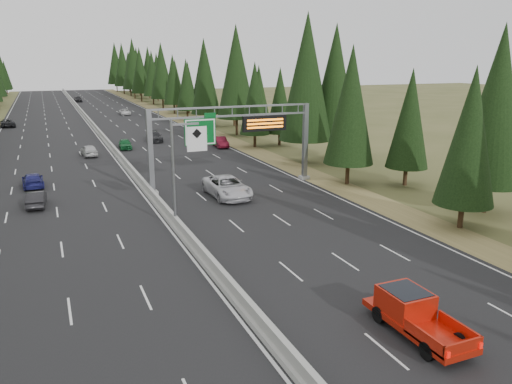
{
  "coord_description": "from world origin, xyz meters",
  "views": [
    {
      "loc": [
        -8.21,
        -9.69,
        12.13
      ],
      "look_at": [
        4.37,
        20.0,
        3.54
      ],
      "focal_mm": 35.0,
      "sensor_mm": 36.0,
      "label": 1
    }
  ],
  "objects": [
    {
      "name": "road",
      "position": [
        0.0,
        80.0,
        0.04
      ],
      "size": [
        32.0,
        260.0,
        0.08
      ],
      "primitive_type": "cube",
      "color": "black",
      "rests_on": "ground"
    },
    {
      "name": "car_ahead_green",
      "position": [
        1.83,
        60.68,
        0.77
      ],
      "size": [
        1.9,
        4.15,
        1.38
      ],
      "primitive_type": "imported",
      "rotation": [
        0.0,
        0.0,
        -0.07
      ],
      "color": "#155D2C",
      "rests_on": "road"
    },
    {
      "name": "car_onc_white",
      "position": [
        -3.3,
        57.03,
        0.82
      ],
      "size": [
        2.08,
        4.46,
        1.48
      ],
      "primitive_type": "imported",
      "rotation": [
        0.0,
        0.0,
        3.22
      ],
      "color": "#B9B9B9",
      "rests_on": "road"
    },
    {
      "name": "tree_row_right",
      "position": [
        21.76,
        76.88,
        9.19
      ],
      "size": [
        12.24,
        243.54,
        18.67
      ],
      "color": "black",
      "rests_on": "ground"
    },
    {
      "name": "car_ahead_white",
      "position": [
        8.69,
        105.8,
        0.73
      ],
      "size": [
        2.15,
        4.65,
        1.29
      ],
      "primitive_type": "imported",
      "rotation": [
        0.0,
        0.0,
        0.0
      ],
      "color": "silver",
      "rests_on": "road"
    },
    {
      "name": "car_onc_blue",
      "position": [
        -9.83,
        42.27,
        0.75
      ],
      "size": [
        2.11,
        4.73,
        1.35
      ],
      "primitive_type": "imported",
      "rotation": [
        0.0,
        0.0,
        3.19
      ],
      "color": "navy",
      "rests_on": "road"
    },
    {
      "name": "car_ahead_dkgrey",
      "position": [
        6.98,
        65.7,
        0.8
      ],
      "size": [
        2.34,
        5.11,
        1.45
      ],
      "primitive_type": "imported",
      "rotation": [
        0.0,
        0.0,
        -0.06
      ],
      "color": "black",
      "rests_on": "road"
    },
    {
      "name": "silver_minivan",
      "position": [
        6.42,
        31.55,
        1.0
      ],
      "size": [
        3.17,
        6.66,
        1.83
      ],
      "primitive_type": "imported",
      "rotation": [
        0.0,
        0.0,
        0.02
      ],
      "color": "silver",
      "rests_on": "road"
    },
    {
      "name": "median_barrier",
      "position": [
        0.0,
        80.0,
        0.41
      ],
      "size": [
        0.7,
        260.0,
        0.85
      ],
      "color": "gray",
      "rests_on": "road"
    },
    {
      "name": "car_onc_near",
      "position": [
        -9.5,
        34.88,
        0.75
      ],
      "size": [
        1.68,
        4.13,
        1.33
      ],
      "primitive_type": "imported",
      "rotation": [
        0.0,
        0.0,
        3.07
      ],
      "color": "black",
      "rests_on": "road"
    },
    {
      "name": "hov_sign_pole",
      "position": [
        0.58,
        24.97,
        4.72
      ],
      "size": [
        2.8,
        0.5,
        8.0
      ],
      "color": "slate",
      "rests_on": "road"
    },
    {
      "name": "car_ahead_far",
      "position": [
        1.5,
        147.19,
        0.91
      ],
      "size": [
        2.22,
        4.95,
        1.65
      ],
      "primitive_type": "imported",
      "rotation": [
        0.0,
        0.0,
        0.06
      ],
      "color": "black",
      "rests_on": "road"
    },
    {
      "name": "red_pickup",
      "position": [
        6.29,
        6.45,
        1.09
      ],
      "size": [
        2.0,
        5.59,
        1.82
      ],
      "color": "black",
      "rests_on": "road"
    },
    {
      "name": "shoulder_right",
      "position": [
        17.8,
        80.0,
        0.03
      ],
      "size": [
        3.6,
        260.0,
        0.06
      ],
      "primitive_type": "cube",
      "color": "olive",
      "rests_on": "ground"
    },
    {
      "name": "car_ahead_dkred",
      "position": [
        14.5,
        56.85,
        0.81
      ],
      "size": [
        1.96,
        4.57,
        1.46
      ],
      "primitive_type": "imported",
      "rotation": [
        0.0,
        0.0,
        -0.09
      ],
      "color": "#570C1B",
      "rests_on": "road"
    },
    {
      "name": "car_onc_far",
      "position": [
        -14.5,
        93.27,
        0.84
      ],
      "size": [
        2.87,
        5.59,
        1.51
      ],
      "primitive_type": "imported",
      "rotation": [
        0.0,
        0.0,
        3.21
      ],
      "color": "#232326",
      "rests_on": "road"
    },
    {
      "name": "sign_gantry",
      "position": [
        8.92,
        34.88,
        5.27
      ],
      "size": [
        16.75,
        0.98,
        7.8
      ],
      "color": "slate",
      "rests_on": "road"
    }
  ]
}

